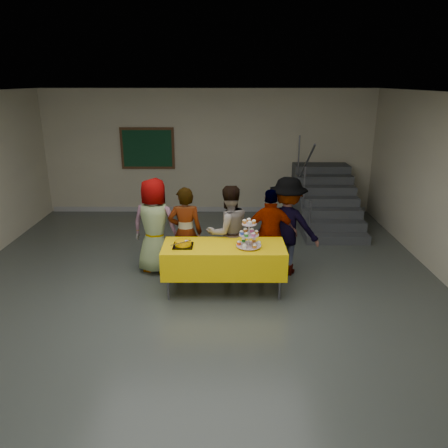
# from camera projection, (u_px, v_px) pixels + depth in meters

# --- Properties ---
(room_shell) EXTENTS (10.00, 10.04, 3.02)m
(room_shell) POSITION_uv_depth(u_px,v_px,m) (194.00, 164.00, 5.71)
(room_shell) COLOR #4C514C
(room_shell) RESTS_ON ground
(bake_table) EXTENTS (1.88, 0.78, 0.77)m
(bake_table) POSITION_uv_depth(u_px,v_px,m) (224.00, 258.00, 6.74)
(bake_table) COLOR #595960
(bake_table) RESTS_ON ground
(cupcake_stand) EXTENTS (0.38, 0.38, 0.44)m
(cupcake_stand) POSITION_uv_depth(u_px,v_px,m) (249.00, 236.00, 6.55)
(cupcake_stand) COLOR silver
(cupcake_stand) RESTS_ON bake_table
(bear_cake) EXTENTS (0.32, 0.36, 0.12)m
(bear_cake) POSITION_uv_depth(u_px,v_px,m) (183.00, 243.00, 6.62)
(bear_cake) COLOR black
(bear_cake) RESTS_ON bake_table
(schoolchild_a) EXTENTS (0.90, 0.69, 1.65)m
(schoolchild_a) POSITION_uv_depth(u_px,v_px,m) (155.00, 226.00, 7.39)
(schoolchild_a) COLOR slate
(schoolchild_a) RESTS_ON ground
(schoolchild_b) EXTENTS (0.58, 0.40, 1.55)m
(schoolchild_b) POSITION_uv_depth(u_px,v_px,m) (185.00, 233.00, 7.22)
(schoolchild_b) COLOR slate
(schoolchild_b) RESTS_ON ground
(schoolchild_c) EXTENTS (0.94, 0.85, 1.57)m
(schoolchild_c) POSITION_uv_depth(u_px,v_px,m) (228.00, 232.00, 7.23)
(schoolchild_c) COLOR slate
(schoolchild_c) RESTS_ON ground
(schoolchild_d) EXTENTS (0.90, 0.39, 1.51)m
(schoolchild_d) POSITION_uv_depth(u_px,v_px,m) (271.00, 234.00, 7.21)
(schoolchild_d) COLOR slate
(schoolchild_d) RESTS_ON ground
(schoolchild_e) EXTENTS (1.23, 0.94, 1.68)m
(schoolchild_e) POSITION_uv_depth(u_px,v_px,m) (287.00, 226.00, 7.33)
(schoolchild_e) COLOR #5D5C66
(schoolchild_e) RESTS_ON ground
(staircase) EXTENTS (1.30, 2.40, 2.04)m
(staircase) POSITION_uv_depth(u_px,v_px,m) (324.00, 202.00, 10.11)
(staircase) COLOR #424447
(staircase) RESTS_ON ground
(noticeboard) EXTENTS (1.30, 0.05, 1.00)m
(noticeboard) POSITION_uv_depth(u_px,v_px,m) (147.00, 148.00, 10.57)
(noticeboard) COLOR #472B16
(noticeboard) RESTS_ON ground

